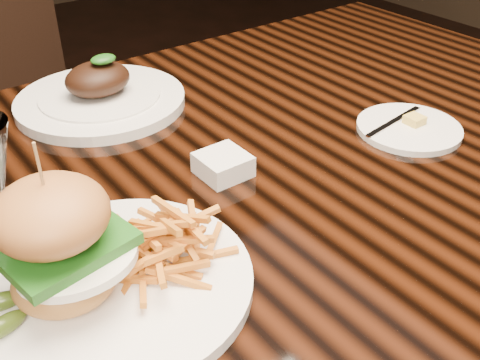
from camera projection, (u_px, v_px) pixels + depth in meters
dining_table at (202, 216)px, 0.83m from camera, size 1.60×0.90×0.75m
burger_plate at (107, 255)px, 0.57m from camera, size 0.29×0.29×0.19m
side_saucer at (409, 128)px, 0.89m from camera, size 0.16×0.16×0.02m
ramekin at (223, 165)px, 0.78m from camera, size 0.08×0.08×0.03m
far_dish at (100, 96)px, 0.96m from camera, size 0.29×0.29×0.09m
chair_far at (13, 97)px, 1.49m from camera, size 0.56×0.56×0.95m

